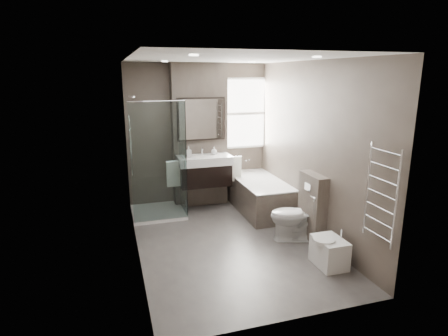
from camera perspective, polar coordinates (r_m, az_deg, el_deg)
name	(u,v)px	position (r m, az deg, el deg)	size (l,w,h in m)	color
room	(229,156)	(5.20, 0.78, 1.87)	(2.70, 3.90, 2.70)	#4D4947
vanity_pier	(199,136)	(6.88, -3.76, 4.88)	(1.00, 0.25, 2.60)	#544B43
vanity	(205,170)	(6.67, -2.98, -0.33)	(0.95, 0.47, 0.66)	black
mirror_cabinet	(201,119)	(6.68, -3.48, 7.46)	(0.86, 0.08, 0.76)	black
towel_left	(174,174)	(6.54, -7.70, -0.91)	(0.24, 0.06, 0.44)	silver
towel_right	(235,169)	(6.80, 1.64, -0.19)	(0.24, 0.06, 0.44)	silver
shower_enclosure	(163,188)	(6.53, -9.21, -3.09)	(0.90, 0.90, 2.00)	white
bathtub	(259,194)	(6.77, 5.38, -3.90)	(0.75, 1.60, 0.57)	#544B43
window	(244,113)	(7.19, 3.07, 8.30)	(0.98, 0.06, 1.33)	white
toilet	(296,216)	(5.65, 10.88, -7.17)	(0.42, 0.73, 0.75)	white
cistern_box	(312,207)	(5.69, 13.29, -5.82)	(0.19, 0.55, 1.00)	#544B43
bidet	(329,252)	(5.09, 15.71, -12.17)	(0.40, 0.46, 0.48)	white
towel_radiator	(381,194)	(4.48, 22.87, -3.71)	(0.03, 0.49, 1.10)	silver
soap_bottle_a	(189,152)	(6.51, -5.40, 2.47)	(0.08, 0.09, 0.19)	white
soap_bottle_b	(214,151)	(6.72, -1.53, 2.68)	(0.11, 0.11, 0.14)	white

